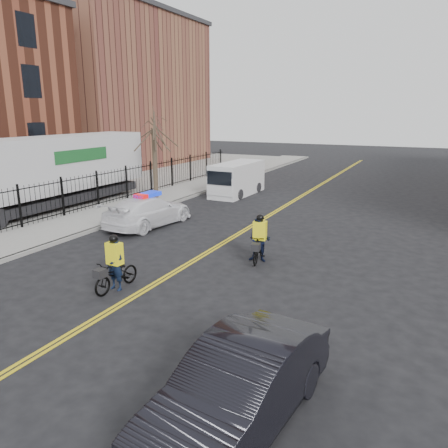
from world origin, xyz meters
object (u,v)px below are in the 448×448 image
semi_trailer (52,168)px  cyclist_near (115,271)px  cyclist_far (260,243)px  police_cruiser (148,211)px  dark_sedan (239,387)px  cargo_van (236,179)px

semi_trailer → cyclist_near: bearing=-35.7°
semi_trailer → cyclist_far: semi_trailer is taller
police_cruiser → dark_sedan: police_cruiser is taller
police_cruiser → cyclist_near: size_ratio=2.79×
police_cruiser → cyclist_near: 7.51m
cyclist_near → cyclist_far: (2.94, 4.24, 0.09)m
semi_trailer → cyclist_near: (10.35, -7.45, -1.62)m
cargo_van → cyclist_far: size_ratio=2.79×
dark_sedan → cyclist_far: (-2.77, 7.98, -0.06)m
cargo_van → semi_trailer: size_ratio=0.39×
cargo_van → cyclist_near: cargo_van is taller
police_cruiser → cargo_van: 8.92m
semi_trailer → cyclist_near: semi_trailer is taller
cargo_van → dark_sedan: bearing=-64.1°
police_cruiser → cyclist_far: (6.47, -2.38, -0.03)m
cyclist_near → cyclist_far: bearing=59.4°
cyclist_near → semi_trailer: bearing=148.4°
dark_sedan → cyclist_near: cyclist_near is taller
police_cruiser → dark_sedan: bearing=136.6°
police_cruiser → cyclist_far: size_ratio=2.82×
police_cruiser → dark_sedan: size_ratio=1.10×
cargo_van → cyclist_near: size_ratio=2.76×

